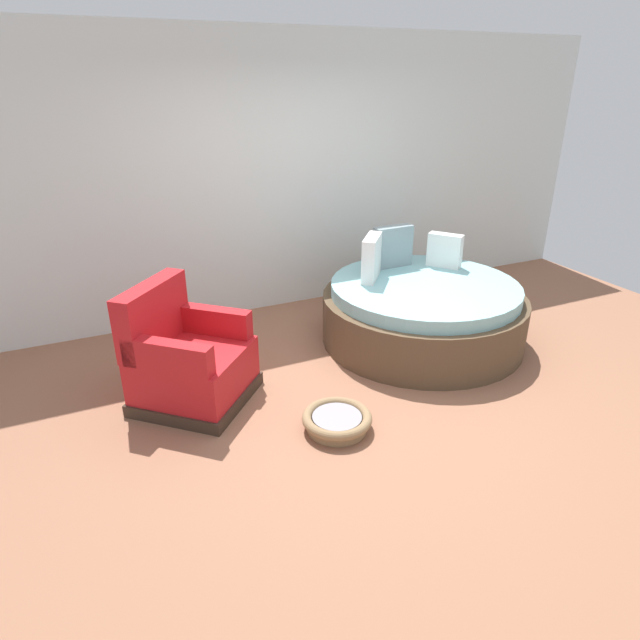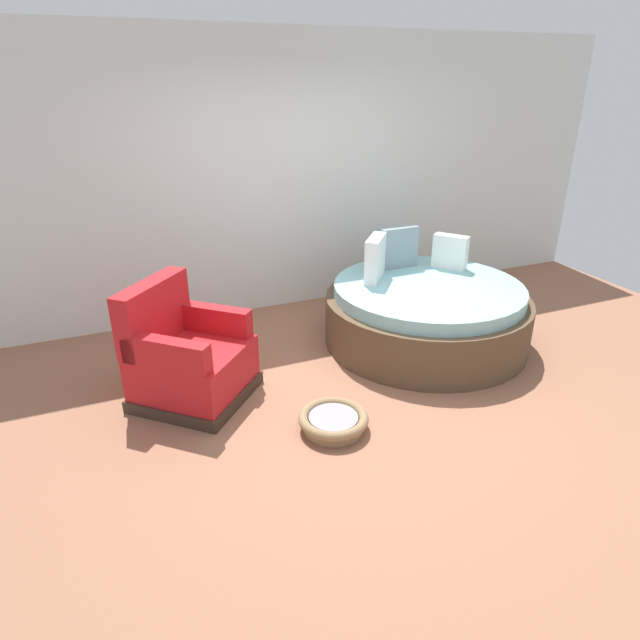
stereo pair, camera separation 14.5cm
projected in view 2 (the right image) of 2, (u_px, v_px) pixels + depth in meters
ground_plane at (367, 395)px, 4.41m from camera, size 8.00×8.00×0.02m
back_wall at (277, 177)px, 5.61m from camera, size 8.00×0.12×2.79m
round_daybed at (426, 313)px, 5.16m from camera, size 1.91×1.91×1.00m
red_armchair at (187, 359)px, 4.24m from camera, size 1.13×1.13×0.94m
pet_basket at (333, 421)px, 3.93m from camera, size 0.51×0.51×0.13m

